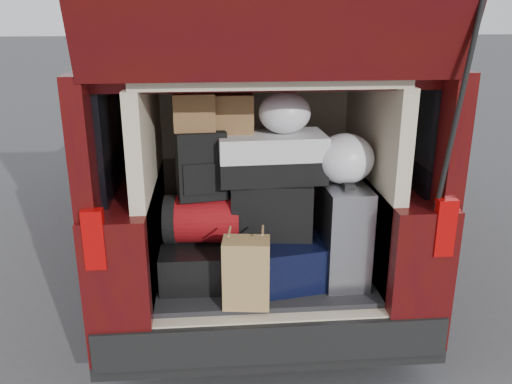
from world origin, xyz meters
The scene contains 15 objects.
ground centered at (0.00, 0.00, 0.00)m, with size 80.00×80.00×0.00m, color #3C3C3F.
minivan centered at (0.00, 1.86, 0.91)m, with size 1.90×5.35×2.77m.
load_floor centered at (0.00, 0.28, 0.28)m, with size 1.24×1.05×0.55m, color black.
black_hardshell centered at (-0.40, 0.17, 0.66)m, with size 0.40×0.55×0.22m, color black.
navy_hardshell centered at (0.07, 0.14, 0.68)m, with size 0.49×0.59×0.26m, color black.
silver_roller centered at (0.45, 0.05, 0.84)m, with size 0.24×0.39×0.58m, color silver.
kraft_bag centered at (-0.13, -0.20, 0.74)m, with size 0.25×0.16×0.38m, color #A27D49.
red_duffel centered at (-0.36, 0.17, 0.91)m, with size 0.42×0.28×0.28m, color maroon.
black_soft_case centered at (0.05, 0.14, 0.97)m, with size 0.45×0.27×0.33m, color black.
backpack centered at (-0.35, 0.15, 1.24)m, with size 0.27×0.16×0.38m, color black.
twotone_duffel centered at (0.04, 0.17, 1.27)m, with size 0.59×0.31×0.27m, color silver.
grocery_sack_lower centered at (-0.38, 0.19, 1.53)m, with size 0.22×0.18×0.20m, color brown.
grocery_sack_upper centered at (-0.16, 0.24, 1.51)m, with size 0.21×0.18×0.21m, color brown.
plastic_bag_center centered at (0.11, 0.18, 1.52)m, with size 0.29×0.27×0.23m, color white.
plastic_bag_right centered at (0.44, 0.10, 1.27)m, with size 0.32×0.30×0.28m, color white.
Camera 1 is at (-0.29, -2.75, 2.07)m, focal length 38.00 mm.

